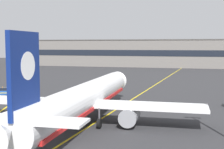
{
  "coord_description": "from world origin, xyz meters",
  "views": [
    {
      "loc": [
        11.71,
        -28.54,
        10.51
      ],
      "look_at": [
        0.3,
        14.7,
        6.33
      ],
      "focal_mm": 50.6,
      "sensor_mm": 36.0,
      "label": 1
    }
  ],
  "objects": [
    {
      "name": "safety_cone_by_nose_gear",
      "position": [
        -1.65,
        26.72,
        0.26
      ],
      "size": [
        0.44,
        0.44,
        0.55
      ],
      "color": "orange",
      "rests_on": "ground"
    },
    {
      "name": "terminal_building",
      "position": [
        -1.27,
        123.22,
        6.6
      ],
      "size": [
        162.11,
        12.4,
        13.18
      ],
      "color": "slate",
      "rests_on": "ground"
    },
    {
      "name": "airliner_foreground",
      "position": [
        -2.46,
        10.59,
        3.37
      ],
      "size": [
        32.11,
        41.47,
        11.65
      ],
      "color": "white",
      "rests_on": "ground"
    },
    {
      "name": "service_car_fourth",
      "position": [
        -27.17,
        28.96,
        0.77
      ],
      "size": [
        4.53,
        2.93,
        1.79
      ],
      "color": "#2351A8",
      "rests_on": "ground"
    },
    {
      "name": "taxiway_centreline",
      "position": [
        0.0,
        30.0,
        0.0
      ],
      "size": [
        12.33,
        179.62,
        0.01
      ],
      "primitive_type": "cube",
      "rotation": [
        0.0,
        0.0,
        -0.07
      ],
      "color": "yellow",
      "rests_on": "ground"
    }
  ]
}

